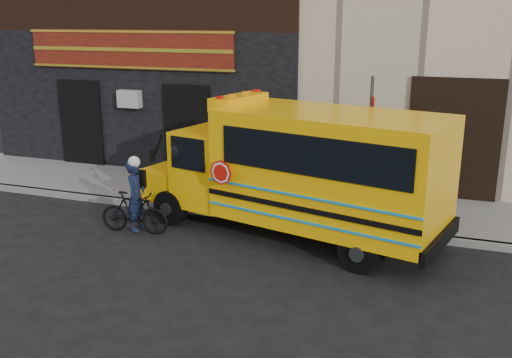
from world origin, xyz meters
The scene contains 7 objects.
ground centered at (0.00, 0.00, 0.00)m, with size 120.00×120.00×0.00m, color black.
curb centered at (0.00, 2.60, 0.07)m, with size 40.00×0.20×0.15m, color gray.
sidewalk centered at (0.00, 4.10, 0.07)m, with size 40.00×3.00×0.15m, color gray.
school_bus centered at (1.07, 1.98, 1.51)m, with size 7.21×3.72×2.92m.
sign_pole centered at (2.27, 3.15, 1.83)m, with size 0.13×0.28×3.34m.
bicycle centered at (-2.39, 1.00, 0.47)m, with size 0.44×1.55×0.93m, color black.
cyclist centered at (-2.38, 1.10, 0.77)m, with size 0.56×0.37×1.54m, color #111933.
Camera 1 is at (3.97, -9.14, 4.54)m, focal length 40.00 mm.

